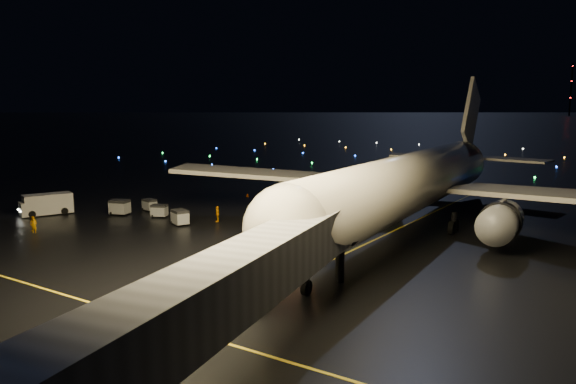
% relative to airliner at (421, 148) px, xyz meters
% --- Properties ---
extents(lane_centre, '(0.25, 80.00, 0.02)m').
position_rel_airliner_xyz_m(lane_centre, '(-1.25, -11.20, -8.70)').
color(lane_centre, yellow).
rests_on(lane_centre, ground).
extents(lane_cross, '(60.00, 0.25, 0.02)m').
position_rel_airliner_xyz_m(lane_cross, '(-18.25, -36.20, -8.70)').
color(lane_cross, yellow).
rests_on(lane_cross, ground).
extents(airliner, '(64.97, 62.09, 17.42)m').
position_rel_airliner_xyz_m(airliner, '(0.00, 0.00, 0.00)').
color(airliner, silver).
rests_on(airliner, ground).
extents(pushback_tug, '(5.14, 3.77, 2.19)m').
position_rel_airliner_xyz_m(pushback_tug, '(-1.51, -31.59, -7.61)').
color(pushback_tug, silver).
rests_on(pushback_tug, ground).
extents(belt_loader, '(6.77, 2.64, 3.20)m').
position_rel_airliner_xyz_m(belt_loader, '(-4.73, -20.71, -7.11)').
color(belt_loader, silver).
rests_on(belt_loader, ground).
extents(service_truck, '(4.74, 7.44, 2.62)m').
position_rel_airliner_xyz_m(service_truck, '(-40.65, -18.90, -7.40)').
color(service_truck, silver).
rests_on(service_truck, ground).
extents(crew_a, '(0.68, 0.61, 1.56)m').
position_rel_airliner_xyz_m(crew_a, '(-32.68, -25.85, -7.93)').
color(crew_a, orange).
rests_on(crew_a, ground).
extents(crew_b, '(0.99, 0.88, 1.68)m').
position_rel_airliner_xyz_m(crew_b, '(-33.35, -25.49, -7.87)').
color(crew_b, orange).
rests_on(crew_b, ground).
extents(crew_c, '(0.98, 1.16, 1.86)m').
position_rel_airliner_xyz_m(crew_c, '(-20.27, -10.68, -7.78)').
color(crew_c, orange).
rests_on(crew_c, ground).
extents(safety_cone_0, '(0.46, 0.46, 0.46)m').
position_rel_airliner_xyz_m(safety_cone_0, '(-11.63, -9.94, -8.48)').
color(safety_cone_0, '#E65B00').
rests_on(safety_cone_0, ground).
extents(safety_cone_1, '(0.48, 0.48, 0.53)m').
position_rel_airliner_xyz_m(safety_cone_1, '(-10.97, -5.99, -8.45)').
color(safety_cone_1, '#E65B00').
rests_on(safety_cone_1, ground).
extents(safety_cone_2, '(0.55, 0.55, 0.54)m').
position_rel_airliner_xyz_m(safety_cone_2, '(-12.82, -8.66, -8.44)').
color(safety_cone_2, '#E65B00').
rests_on(safety_cone_2, ground).
extents(safety_cone_3, '(0.50, 0.50, 0.52)m').
position_rel_airliner_xyz_m(safety_cone_3, '(-28.24, 5.35, -8.45)').
color(safety_cone_3, '#E65B00').
rests_on(safety_cone_3, ground).
extents(radio_mast, '(1.80, 1.80, 64.00)m').
position_rel_airliner_xyz_m(radio_mast, '(-73.25, 713.80, 23.29)').
color(radio_mast, black).
rests_on(radio_mast, ground).
extents(taxiway_lights, '(164.00, 92.00, 0.36)m').
position_rel_airliner_xyz_m(taxiway_lights, '(-13.25, 79.80, -8.53)').
color(taxiway_lights, black).
rests_on(taxiway_lights, ground).
extents(baggage_cart_0, '(2.46, 2.13, 1.75)m').
position_rel_airliner_xyz_m(baggage_cart_0, '(-22.63, -14.40, -7.84)').
color(baggage_cart_0, gray).
rests_on(baggage_cart_0, ground).
extents(baggage_cart_1, '(1.98, 1.57, 1.51)m').
position_rel_airliner_xyz_m(baggage_cart_1, '(-32.04, -10.23, -7.96)').
color(baggage_cart_1, gray).
rests_on(baggage_cart_1, ground).
extents(baggage_cart_2, '(2.17, 1.88, 1.54)m').
position_rel_airliner_xyz_m(baggage_cart_2, '(-27.88, -12.52, -7.94)').
color(baggage_cart_2, gray).
rests_on(baggage_cart_2, ground).
extents(baggage_cart_3, '(2.57, 2.14, 1.88)m').
position_rel_airliner_xyz_m(baggage_cart_3, '(-33.03, -14.17, -7.77)').
color(baggage_cart_3, gray).
rests_on(baggage_cart_3, ground).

